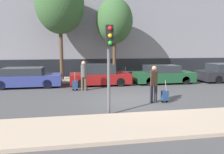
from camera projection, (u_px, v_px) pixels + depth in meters
ground_plane at (132, 100)px, 11.23m from camera, size 80.00×80.00×0.00m
sidewalk_near at (160, 124)px, 7.56m from camera, size 28.00×2.50×0.12m
sidewalk_far at (110, 79)px, 18.05m from camera, size 28.00×3.00×0.12m
building_facade at (104, 27)px, 20.79m from camera, size 28.00×2.56×9.15m
parked_car_0 at (26, 78)px, 14.68m from camera, size 4.55×1.87×1.32m
parked_car_1 at (99, 75)px, 15.46m from camera, size 4.22×1.87×1.48m
parked_car_2 at (163, 75)px, 16.23m from camera, size 4.35×1.83×1.35m
pedestrian_left at (84, 74)px, 13.41m from camera, size 0.35×0.34×1.84m
trolley_left at (75, 85)px, 13.50m from camera, size 0.34×0.29×1.14m
pedestrian_right at (154, 82)px, 10.50m from camera, size 0.35×0.34×1.80m
trolley_right at (165, 96)px, 10.59m from camera, size 0.34×0.29×1.13m
traffic_light at (109, 52)px, 8.31m from camera, size 0.28×0.47×3.51m
parked_bicycle at (127, 74)px, 17.94m from camera, size 1.77×0.06×0.96m
bare_tree_near_crossing at (114, 21)px, 17.56m from camera, size 2.96×2.96×6.45m
bare_tree_down_street at (60, 4)px, 16.62m from camera, size 3.71×3.71×8.10m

